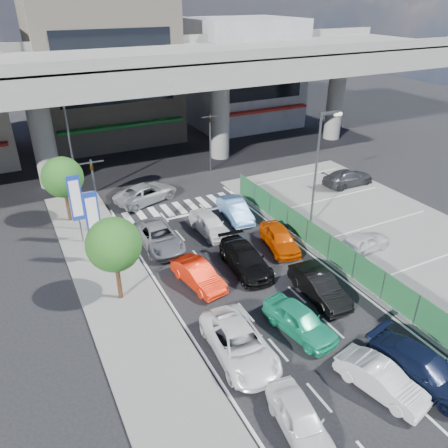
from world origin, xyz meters
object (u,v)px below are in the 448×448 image
tree_near (114,245)px  signboard_far (76,200)px  hatch_white_back_mid (381,379)px  crossing_wagon_silver (146,193)px  parked_sedan_dgrey (348,178)px  traffic_light_left (93,178)px  taxi_teal_mid (300,320)px  tree_far (63,177)px  taxi_orange_right (280,238)px  traffic_cone (332,244)px  sedan_white_mid_left (239,343)px  street_lamp_left (72,141)px  sedan_black_mid (245,259)px  sedan_white_front_mid (210,224)px  signboard_near (93,219)px  taxi_orange_left (198,275)px  parked_sedan_white (363,242)px  minivan_navy_back (423,368)px  traffic_light_right (210,129)px  hatch_black_mid_right (319,286)px  street_lamp_right (319,162)px  wagon_silver_front_left (159,237)px  kei_truck_front_right (235,210)px  van_white_back_left (300,419)px

tree_near → signboard_far: bearing=94.9°
hatch_white_back_mid → crossing_wagon_silver: 22.29m
parked_sedan_dgrey → traffic_light_left: bearing=85.2°
taxi_teal_mid → crossing_wagon_silver: bearing=86.2°
taxi_teal_mid → parked_sedan_dgrey: 19.29m
signboard_far → tree_far: bearing=93.3°
taxi_orange_right → traffic_cone: taxi_orange_right is taller
signboard_far → sedan_white_mid_left: (4.26, -13.44, -2.37)m
street_lamp_left → sedan_black_mid: bearing=-65.3°
sedan_white_front_mid → signboard_near: bearing=-178.7°
taxi_orange_left → sedan_white_mid_left: bearing=-105.5°
crossing_wagon_silver → parked_sedan_white: 16.62m
signboard_near → sedan_white_mid_left: (3.86, -10.44, -2.37)m
minivan_navy_back → parked_sedan_white: 10.38m
traffic_light_right → signboard_near: bearing=-139.1°
traffic_light_left → crossing_wagon_silver: bearing=37.1°
tree_far → crossing_wagon_silver: (5.96, 0.80, -2.68)m
sedan_white_front_mid → crossing_wagon_silver: 7.24m
sedan_black_mid → crossing_wagon_silver: 12.01m
street_lamp_left → hatch_white_back_mid: bearing=-73.9°
sedan_black_mid → signboard_near: bearing=153.9°
hatch_black_mid_right → taxi_orange_right: 5.36m
street_lamp_left → tree_near: street_lamp_left is taller
tree_far → hatch_white_back_mid: bearing=-68.0°
street_lamp_right → sedan_white_front_mid: size_ratio=1.98×
taxi_teal_mid → traffic_cone: bearing=30.1°
sedan_white_mid_left → taxi_orange_left: bearing=88.4°
taxi_orange_left → wagon_silver_front_left: 4.99m
street_lamp_right → wagon_silver_front_left: 11.47m
minivan_navy_back → sedan_black_mid: (-2.41, 10.72, 0.00)m
hatch_white_back_mid → sedan_black_mid: size_ratio=0.80×
tree_far → parked_sedan_white: (15.68, -12.69, -2.69)m
street_lamp_right → signboard_far: 15.69m
street_lamp_left → taxi_teal_mid: bearing=-72.9°
tree_far → traffic_cone: size_ratio=6.76×
taxi_orange_right → kei_truck_front_right: size_ratio=0.96×
van_white_back_left → hatch_black_mid_right: size_ratio=0.87×
tree_far → sedan_white_mid_left: 17.73m
sedan_white_mid_left → crossing_wagon_silver: 17.81m
sedan_white_mid_left → traffic_cone: size_ratio=6.99×
hatch_white_back_mid → sedan_white_mid_left: sedan_white_mid_left is taller
hatch_black_mid_right → taxi_orange_right: size_ratio=1.04×
tree_far → wagon_silver_front_left: 8.13m
street_lamp_left → taxi_orange_left: size_ratio=2.05×
hatch_black_mid_right → crossing_wagon_silver: size_ratio=0.82×
hatch_white_back_mid → kei_truck_front_right: 16.51m
traffic_light_right → tree_near: size_ratio=1.08×
taxi_teal_mid → crossing_wagon_silver: 17.81m
sedan_white_front_mid → taxi_orange_right: bearing=-52.2°
sedan_white_mid_left → parked_sedan_dgrey: size_ratio=1.07×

